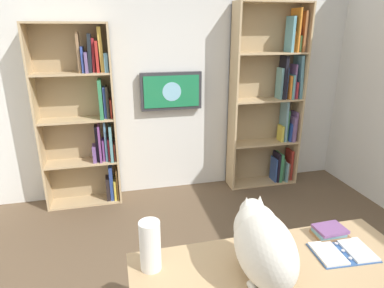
{
  "coord_description": "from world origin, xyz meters",
  "views": [
    {
      "loc": [
        0.72,
        1.64,
        1.95
      ],
      "look_at": [
        0.06,
        -1.08,
        0.96
      ],
      "focal_mm": 30.93,
      "sensor_mm": 36.0,
      "label": 1
    }
  ],
  "objects_px": {
    "bookshelf_right": "(87,119)",
    "bookshelf_left": "(274,101)",
    "wall_mounted_tv": "(171,91)",
    "paper_towel_roll": "(150,246)",
    "desk_book_stack": "(330,232)",
    "cat": "(262,242)",
    "open_binder": "(343,252)"
  },
  "relations": [
    {
      "from": "bookshelf_right",
      "to": "bookshelf_left",
      "type": "bearing_deg",
      "value": -179.99
    },
    {
      "from": "cat",
      "to": "open_binder",
      "type": "height_order",
      "value": "cat"
    },
    {
      "from": "cat",
      "to": "desk_book_stack",
      "type": "relative_size",
      "value": 2.97
    },
    {
      "from": "bookshelf_left",
      "to": "paper_towel_roll",
      "type": "xyz_separation_m",
      "value": [
        1.83,
        2.27,
        -0.2
      ]
    },
    {
      "from": "bookshelf_left",
      "to": "wall_mounted_tv",
      "type": "bearing_deg",
      "value": -3.65
    },
    {
      "from": "wall_mounted_tv",
      "to": "paper_towel_roll",
      "type": "bearing_deg",
      "value": 77.05
    },
    {
      "from": "bookshelf_right",
      "to": "paper_towel_roll",
      "type": "distance_m",
      "value": 2.31
    },
    {
      "from": "cat",
      "to": "open_binder",
      "type": "bearing_deg",
      "value": -175.4
    },
    {
      "from": "wall_mounted_tv",
      "to": "paper_towel_roll",
      "type": "xyz_separation_m",
      "value": [
        0.54,
        2.35,
        -0.37
      ]
    },
    {
      "from": "wall_mounted_tv",
      "to": "open_binder",
      "type": "distance_m",
      "value": 2.58
    },
    {
      "from": "cat",
      "to": "paper_towel_roll",
      "type": "distance_m",
      "value": 0.57
    },
    {
      "from": "bookshelf_left",
      "to": "open_binder",
      "type": "distance_m",
      "value": 2.54
    },
    {
      "from": "bookshelf_left",
      "to": "paper_towel_roll",
      "type": "height_order",
      "value": "bookshelf_left"
    },
    {
      "from": "bookshelf_left",
      "to": "open_binder",
      "type": "relative_size",
      "value": 6.49
    },
    {
      "from": "bookshelf_right",
      "to": "wall_mounted_tv",
      "type": "xyz_separation_m",
      "value": [
        -0.97,
        -0.08,
        0.25
      ]
    },
    {
      "from": "bookshelf_left",
      "to": "desk_book_stack",
      "type": "bearing_deg",
      "value": 71.75
    },
    {
      "from": "bookshelf_right",
      "to": "open_binder",
      "type": "distance_m",
      "value": 2.84
    },
    {
      "from": "paper_towel_roll",
      "to": "bookshelf_right",
      "type": "bearing_deg",
      "value": -79.25
    },
    {
      "from": "open_binder",
      "to": "bookshelf_right",
      "type": "bearing_deg",
      "value": -58.12
    },
    {
      "from": "bookshelf_left",
      "to": "bookshelf_right",
      "type": "distance_m",
      "value": 2.26
    },
    {
      "from": "cat",
      "to": "paper_towel_roll",
      "type": "relative_size",
      "value": 2.15
    },
    {
      "from": "cat",
      "to": "desk_book_stack",
      "type": "height_order",
      "value": "cat"
    },
    {
      "from": "wall_mounted_tv",
      "to": "open_binder",
      "type": "bearing_deg",
      "value": 101.89
    },
    {
      "from": "cat",
      "to": "open_binder",
      "type": "relative_size",
      "value": 1.73
    },
    {
      "from": "paper_towel_roll",
      "to": "open_binder",
      "type": "bearing_deg",
      "value": 172.82
    },
    {
      "from": "wall_mounted_tv",
      "to": "bookshelf_left",
      "type": "bearing_deg",
      "value": 176.35
    },
    {
      "from": "cat",
      "to": "desk_book_stack",
      "type": "bearing_deg",
      "value": -159.83
    },
    {
      "from": "bookshelf_right",
      "to": "wall_mounted_tv",
      "type": "relative_size",
      "value": 2.8
    },
    {
      "from": "desk_book_stack",
      "to": "bookshelf_left",
      "type": "bearing_deg",
      "value": -108.25
    },
    {
      "from": "bookshelf_right",
      "to": "open_binder",
      "type": "relative_size",
      "value": 5.84
    },
    {
      "from": "bookshelf_right",
      "to": "paper_towel_roll",
      "type": "bearing_deg",
      "value": 100.75
    },
    {
      "from": "desk_book_stack",
      "to": "cat",
      "type": "bearing_deg",
      "value": 20.17
    }
  ]
}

